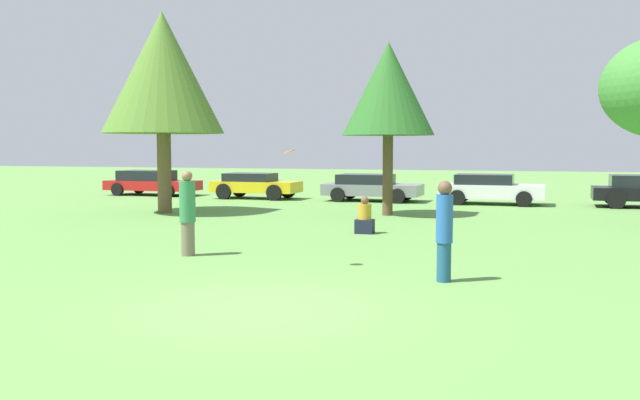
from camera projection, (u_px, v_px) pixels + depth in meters
ground_plane at (260, 308)px, 9.95m from camera, size 120.00×120.00×0.00m
person_thrower at (188, 213)px, 14.71m from camera, size 0.34×0.34×1.82m
person_catcher at (444, 229)px, 11.84m from camera, size 0.29×0.29×1.75m
frisbee at (289, 151)px, 13.06m from camera, size 0.24×0.24×0.12m
bystander_sitting at (365, 219)px, 18.53m from camera, size 0.48×0.40×1.00m
tree_0 at (163, 73)px, 24.03m from camera, size 4.23×4.23×7.04m
tree_1 at (388, 90)px, 23.14m from camera, size 3.13×3.13×5.85m
parked_car_red at (151, 182)px, 33.21m from camera, size 4.49×2.08×1.20m
parked_car_yellow at (255, 185)px, 30.98m from camera, size 3.95×1.92×1.15m
parked_car_grey at (371, 187)px, 29.60m from camera, size 4.19×2.15×1.15m
parked_car_white at (490, 188)px, 27.94m from camera, size 4.17×2.07×1.22m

